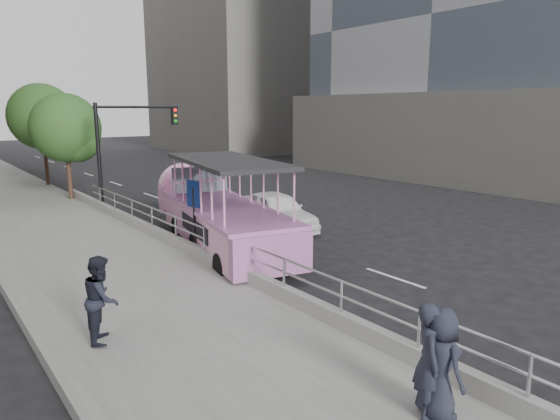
# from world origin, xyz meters

# --- Properties ---
(ground) EXTENTS (160.00, 160.00, 0.00)m
(ground) POSITION_xyz_m (0.00, 0.00, 0.00)
(ground) COLOR black
(sidewalk) EXTENTS (5.50, 80.00, 0.30)m
(sidewalk) POSITION_xyz_m (-5.75, 10.00, 0.15)
(sidewalk) COLOR gray
(sidewalk) RESTS_ON ground
(kerb_wall) EXTENTS (0.24, 30.00, 0.36)m
(kerb_wall) POSITION_xyz_m (-3.12, 2.00, 0.48)
(kerb_wall) COLOR #AAAAA4
(kerb_wall) RESTS_ON sidewalk
(guardrail) EXTENTS (0.07, 22.00, 0.71)m
(guardrail) POSITION_xyz_m (-3.12, 2.00, 1.14)
(guardrail) COLOR silver
(guardrail) RESTS_ON kerb_wall
(duck_boat) EXTENTS (4.35, 10.13, 3.27)m
(duck_boat) POSITION_xyz_m (-1.40, 4.29, 1.22)
(duck_boat) COLOR black
(duck_boat) RESTS_ON ground
(car) EXTENTS (2.48, 4.80, 1.56)m
(car) POSITION_xyz_m (1.85, 5.01, 0.78)
(car) COLOR white
(car) RESTS_ON ground
(pedestrian_near) EXTENTS (0.77, 0.78, 1.81)m
(pedestrian_near) POSITION_xyz_m (-4.25, -7.03, 1.21)
(pedestrian_near) COLOR #202330
(pedestrian_near) RESTS_ON sidewalk
(pedestrian_mid) EXTENTS (0.97, 1.06, 1.76)m
(pedestrian_mid) POSITION_xyz_m (-7.35, -1.52, 1.18)
(pedestrian_mid) COLOR #202330
(pedestrian_mid) RESTS_ON sidewalk
(pedestrian_far) EXTENTS (0.70, 0.94, 1.74)m
(pedestrian_far) POSITION_xyz_m (-4.14, -7.14, 1.17)
(pedestrian_far) COLOR #202330
(pedestrian_far) RESTS_ON sidewalk
(parking_sign) EXTENTS (0.17, 0.59, 2.69)m
(parking_sign) POSITION_xyz_m (-2.93, 3.00, 1.69)
(parking_sign) COLOR black
(parking_sign) RESTS_ON ground
(traffic_signal) EXTENTS (4.20, 0.32, 5.20)m
(traffic_signal) POSITION_xyz_m (-1.70, 12.50, 3.50)
(traffic_signal) COLOR black
(traffic_signal) RESTS_ON ground
(street_tree_near) EXTENTS (3.52, 3.52, 5.72)m
(street_tree_near) POSITION_xyz_m (-3.30, 15.93, 3.82)
(street_tree_near) COLOR #3A241A
(street_tree_near) RESTS_ON ground
(street_tree_far) EXTENTS (3.97, 3.97, 6.45)m
(street_tree_far) POSITION_xyz_m (-3.10, 21.93, 4.31)
(street_tree_far) COLOR #3A241A
(street_tree_far) RESTS_ON ground
(tower_podium) EXTENTS (26.00, 26.00, 6.00)m
(tower_podium) POSITION_xyz_m (30.00, 10.00, 3.00)
(tower_podium) COLOR slate
(tower_podium) RESTS_ON ground
(midrise_stone_a) EXTENTS (20.00, 20.00, 32.00)m
(midrise_stone_a) POSITION_xyz_m (26.00, 42.00, 16.00)
(midrise_stone_a) COLOR slate
(midrise_stone_a) RESTS_ON ground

